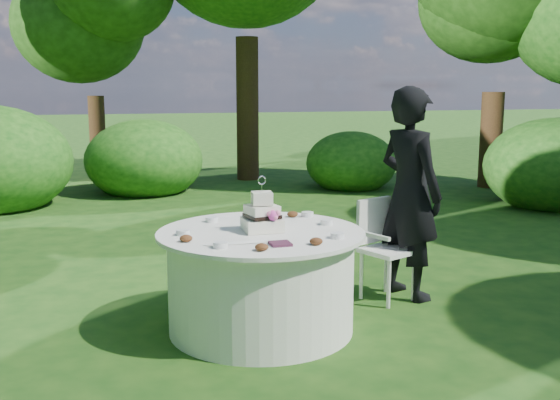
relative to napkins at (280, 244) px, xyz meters
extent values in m
plane|color=#153D10|center=(-0.02, 0.45, -0.78)|extent=(80.00, 80.00, 0.00)
cube|color=#4A2036|center=(0.00, 0.00, 0.00)|extent=(0.14, 0.14, 0.02)
ellipsoid|color=white|center=(-0.28, 0.11, 0.00)|extent=(0.48, 0.07, 0.01)
imported|color=black|center=(1.42, 0.89, 0.14)|extent=(0.63, 0.78, 1.84)
cylinder|color=silver|center=(-0.02, 0.45, -0.41)|extent=(1.40, 1.40, 0.74)
cylinder|color=white|center=(-0.02, 0.45, -0.02)|extent=(1.56, 1.56, 0.03)
cube|color=white|center=(-0.01, 0.46, 0.04)|extent=(0.28, 0.28, 0.09)
cube|color=white|center=(-0.01, 0.46, 0.14)|extent=(0.25, 0.25, 0.09)
cube|color=silver|center=(-0.01, 0.46, 0.24)|extent=(0.16, 0.16, 0.09)
cube|color=black|center=(-0.01, 0.46, 0.11)|extent=(0.27, 0.27, 0.03)
sphere|color=#DC40AC|center=(0.04, 0.35, 0.13)|extent=(0.07, 0.07, 0.07)
cylinder|color=white|center=(-0.01, 0.46, 0.32)|extent=(0.01, 0.01, 0.05)
torus|color=white|center=(-0.01, 0.46, 0.38)|extent=(0.07, 0.02, 0.07)
cube|color=white|center=(1.20, 0.84, -0.34)|extent=(0.52, 0.52, 0.04)
cube|color=white|center=(1.13, 1.00, -0.10)|extent=(0.38, 0.19, 0.39)
cylinder|color=silver|center=(1.12, 0.63, -0.57)|extent=(0.03, 0.03, 0.42)
cylinder|color=silver|center=(1.41, 0.75, -0.57)|extent=(0.03, 0.03, 0.42)
cylinder|color=white|center=(0.99, 0.92, -0.57)|extent=(0.03, 0.03, 0.42)
cylinder|color=white|center=(1.29, 1.05, -0.57)|extent=(0.03, 0.03, 0.42)
cube|color=silver|center=(1.03, 0.76, -0.18)|extent=(0.17, 0.34, 0.03)
cube|color=silver|center=(1.38, 0.91, -0.18)|extent=(0.17, 0.34, 0.03)
cylinder|color=white|center=(0.45, 0.08, 0.01)|extent=(0.10, 0.10, 0.04)
cylinder|color=white|center=(-0.32, 0.89, 0.01)|extent=(0.10, 0.10, 0.04)
cylinder|color=white|center=(-0.60, 0.47, 0.01)|extent=(0.10, 0.10, 0.04)
cylinder|color=white|center=(0.53, 0.54, 0.01)|extent=(0.10, 0.10, 0.04)
cylinder|color=white|center=(-0.41, 0.03, 0.01)|extent=(0.10, 0.10, 0.04)
cylinder|color=white|center=(0.48, 0.88, 0.01)|extent=(0.10, 0.10, 0.04)
ellipsoid|color=#562D16|center=(0.36, 0.90, 0.02)|extent=(0.09, 0.09, 0.05)
ellipsoid|color=#562D16|center=(-0.61, 0.27, 0.02)|extent=(0.09, 0.09, 0.05)
ellipsoid|color=#562D16|center=(0.24, -0.06, 0.02)|extent=(0.09, 0.09, 0.05)
ellipsoid|color=#562D16|center=(-0.16, -0.12, 0.02)|extent=(0.09, 0.09, 0.05)
camera|label=1|loc=(-1.18, -4.19, 1.07)|focal=42.00mm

